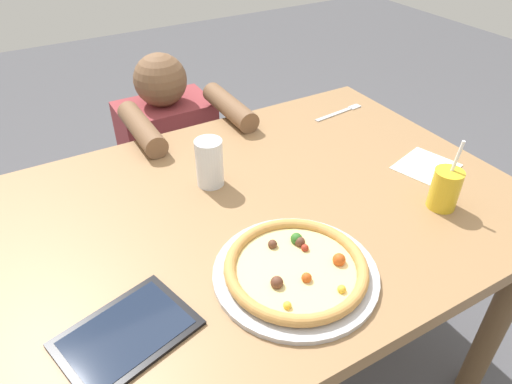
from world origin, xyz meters
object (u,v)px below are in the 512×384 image
(pizza_near, at_px, (296,269))
(diner_seated, at_px, (173,174))
(water_cup_clear, at_px, (209,162))
(drink_cup_colored, at_px, (445,189))
(tablet, at_px, (127,334))
(fork, at_px, (341,112))

(pizza_near, xyz_separation_m, diner_seated, (0.06, 0.94, -0.33))
(water_cup_clear, bearing_deg, drink_cup_colored, -39.55)
(tablet, xyz_separation_m, diner_seated, (0.42, 0.91, -0.32))
(drink_cup_colored, bearing_deg, pizza_near, -178.03)
(tablet, bearing_deg, pizza_near, -4.76)
(pizza_near, bearing_deg, fork, 44.82)
(pizza_near, bearing_deg, tablet, 175.24)
(drink_cup_colored, distance_m, fork, 0.56)
(water_cup_clear, height_order, fork, water_cup_clear)
(drink_cup_colored, height_order, tablet, drink_cup_colored)
(pizza_near, relative_size, drink_cup_colored, 1.88)
(water_cup_clear, distance_m, fork, 0.60)
(fork, xyz_separation_m, diner_seated, (-0.50, 0.39, -0.32))
(diner_seated, bearing_deg, fork, -37.84)
(pizza_near, xyz_separation_m, tablet, (-0.35, 0.03, -0.01))
(water_cup_clear, bearing_deg, diner_seated, 82.29)
(fork, xyz_separation_m, tablet, (-0.92, -0.53, 0.00))
(pizza_near, relative_size, diner_seated, 0.38)
(pizza_near, relative_size, water_cup_clear, 2.66)
(pizza_near, bearing_deg, diner_seated, 86.10)
(fork, distance_m, diner_seated, 0.70)
(fork, relative_size, diner_seated, 0.22)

